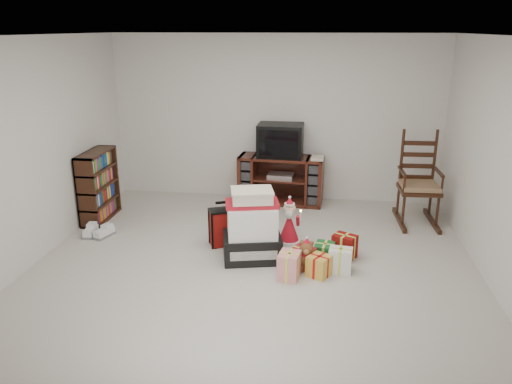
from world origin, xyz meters
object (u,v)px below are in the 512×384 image
at_px(rocking_chair, 418,190).
at_px(gift_pile, 252,230).
at_px(mrs_claus_figurine, 238,222).
at_px(santa_figurine, 289,225).
at_px(crt_television, 280,140).
at_px(teddy_bear, 306,257).
at_px(bookshelf, 99,187).
at_px(tv_stand, 281,180).
at_px(red_suitcase, 225,227).
at_px(gift_cluster, 321,258).
at_px(sneaker_pair, 97,232).

height_order(rocking_chair, gift_pile, rocking_chair).
bearing_deg(mrs_claus_figurine, gift_pile, -65.93).
distance_m(santa_figurine, crt_television, 1.71).
bearing_deg(teddy_bear, bookshelf, 158.19).
bearing_deg(tv_stand, teddy_bear, -73.69).
bearing_deg(red_suitcase, teddy_bear, -50.43).
bearing_deg(gift_cluster, crt_television, 106.72).
height_order(gift_pile, santa_figurine, gift_pile).
distance_m(bookshelf, rocking_chair, 4.41).
xyz_separation_m(bookshelf, santa_figurine, (2.68, -0.47, -0.24)).
bearing_deg(rocking_chair, bookshelf, -175.75).
relative_size(gift_pile, mrs_claus_figurine, 1.51).
relative_size(gift_pile, teddy_bear, 2.45).
bearing_deg(teddy_bear, rocking_chair, 49.00).
distance_m(bookshelf, santa_figurine, 2.74).
xyz_separation_m(teddy_bear, gift_cluster, (0.16, 0.05, -0.03)).
relative_size(rocking_chair, sneaker_pair, 3.49).
relative_size(rocking_chair, crt_television, 1.94).
height_order(bookshelf, gift_pile, bookshelf).
bearing_deg(santa_figurine, gift_pile, -126.99).
height_order(tv_stand, crt_television, crt_television).
bearing_deg(teddy_bear, red_suitcase, 152.90).
bearing_deg(tv_stand, rocking_chair, -11.08).
height_order(tv_stand, rocking_chair, rocking_chair).
bearing_deg(red_suitcase, bookshelf, 137.87).
bearing_deg(teddy_bear, tv_stand, 102.21).
xyz_separation_m(bookshelf, mrs_claus_figurine, (2.02, -0.39, -0.26)).
height_order(bookshelf, teddy_bear, bookshelf).
bearing_deg(santa_figurine, gift_cluster, -58.60).
relative_size(rocking_chair, red_suitcase, 2.38).
bearing_deg(rocking_chair, mrs_claus_figurine, -161.50).
bearing_deg(mrs_claus_figurine, santa_figurine, -6.60).
distance_m(teddy_bear, sneaker_pair, 2.78).
distance_m(red_suitcase, gift_cluster, 1.28).
bearing_deg(gift_pile, sneaker_pair, 156.67).
bearing_deg(santa_figurine, teddy_bear, -71.00).
height_order(teddy_bear, sneaker_pair, teddy_bear).
distance_m(santa_figurine, gift_cluster, 0.78).
distance_m(teddy_bear, santa_figurine, 0.75).
bearing_deg(bookshelf, rocking_chair, 6.56).
bearing_deg(gift_pile, rocking_chair, 22.90).
bearing_deg(sneaker_pair, teddy_bear, -8.18).
bearing_deg(bookshelf, gift_cluster, -20.02).
relative_size(teddy_bear, crt_television, 0.50).
bearing_deg(red_suitcase, crt_television, 49.51).
height_order(teddy_bear, crt_television, crt_television).
bearing_deg(sneaker_pair, tv_stand, 39.71).
relative_size(santa_figurine, crt_television, 0.89).
bearing_deg(sneaker_pair, rocking_chair, 18.53).
bearing_deg(santa_figurine, crt_television, 99.44).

